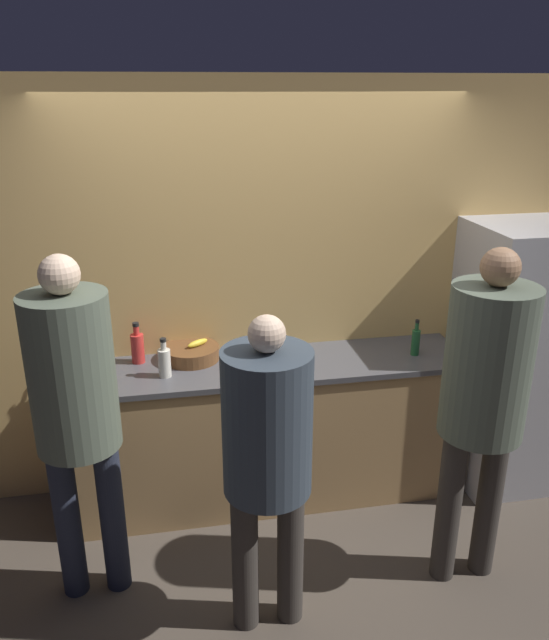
% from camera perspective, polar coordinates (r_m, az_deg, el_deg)
% --- Properties ---
extents(ground_plane, '(14.00, 14.00, 0.00)m').
position_cam_1_polar(ground_plane, '(4.04, 0.37, -18.12)').
color(ground_plane, '#4C4238').
extents(wall_back, '(5.20, 0.06, 2.60)m').
position_cam_1_polar(wall_back, '(3.95, -1.29, 2.51)').
color(wall_back, '#E0B266').
rests_on(wall_back, ground_plane).
extents(counter, '(2.47, 0.60, 0.94)m').
position_cam_1_polar(counter, '(4.04, -0.53, -9.95)').
color(counter, tan).
rests_on(counter, ground_plane).
extents(refrigerator, '(0.69, 0.69, 1.75)m').
position_cam_1_polar(refrigerator, '(4.36, 21.20, -3.18)').
color(refrigerator, '#B7B7BC').
rests_on(refrigerator, ground_plane).
extents(person_left, '(0.40, 0.40, 1.84)m').
position_cam_1_polar(person_left, '(3.13, -17.78, -6.84)').
color(person_left, '#232838').
rests_on(person_left, ground_plane).
extents(person_center, '(0.41, 0.41, 1.64)m').
position_cam_1_polar(person_center, '(2.87, -0.67, -11.48)').
color(person_center, '#38332D').
rests_on(person_center, ground_plane).
extents(person_right, '(0.42, 0.42, 1.85)m').
position_cam_1_polar(person_right, '(3.25, 18.66, -5.73)').
color(person_right, '#38332D').
rests_on(person_right, ground_plane).
extents(fruit_bowl, '(0.35, 0.35, 0.12)m').
position_cam_1_polar(fruit_bowl, '(3.88, -7.63, -2.97)').
color(fruit_bowl, brown).
rests_on(fruit_bowl, counter).
extents(utensil_crock, '(0.11, 0.11, 0.24)m').
position_cam_1_polar(utensil_crock, '(3.91, -17.01, -3.14)').
color(utensil_crock, '#ADA393').
rests_on(utensil_crock, counter).
extents(bottle_green, '(0.05, 0.05, 0.23)m').
position_cam_1_polar(bottle_green, '(3.99, 12.78, -1.90)').
color(bottle_green, '#236033').
rests_on(bottle_green, counter).
extents(bottle_clear, '(0.07, 0.07, 0.24)m').
position_cam_1_polar(bottle_clear, '(3.66, -10.03, -3.76)').
color(bottle_clear, silver).
rests_on(bottle_clear, counter).
extents(bottle_red, '(0.08, 0.08, 0.26)m').
position_cam_1_polar(bottle_red, '(3.87, -12.41, -2.41)').
color(bottle_red, red).
rests_on(bottle_red, counter).
extents(cup_blue, '(0.09, 0.09, 0.08)m').
position_cam_1_polar(cup_blue, '(3.89, 2.40, -2.84)').
color(cup_blue, '#335184').
rests_on(cup_blue, counter).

